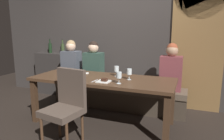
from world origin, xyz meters
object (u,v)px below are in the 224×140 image
(diner_redhead, at_px, (71,61))
(diner_far_end, at_px, (171,68))
(banquette_bench, at_px, (117,96))
(wine_glass_center_back, at_px, (119,76))
(diner_bearded, at_px, (94,63))
(wine_glass_end_right, at_px, (129,72))
(wine_bottle_dark_red, at_px, (50,48))
(wine_glass_far_right, at_px, (83,74))
(dining_table, at_px, (102,83))
(wine_glass_center_front, at_px, (117,69))
(fork_on_table, at_px, (95,81))
(wine_bottle_pale_label, at_px, (63,48))
(chair_near_side, at_px, (66,103))
(dessert_plate, at_px, (104,81))

(diner_redhead, relative_size, diner_far_end, 1.02)
(banquette_bench, xyz_separation_m, wine_glass_center_back, (0.36, -0.93, 0.62))
(diner_bearded, distance_m, wine_glass_end_right, 1.15)
(banquette_bench, height_order, wine_bottle_dark_red, wine_bottle_dark_red)
(banquette_bench, xyz_separation_m, wine_glass_far_right, (-0.17, -1.01, 0.62))
(wine_glass_end_right, bearing_deg, wine_glass_center_back, -103.55)
(wine_bottle_dark_red, height_order, wine_glass_center_back, wine_bottle_dark_red)
(dining_table, height_order, wine_glass_center_front, wine_glass_center_front)
(wine_glass_center_back, xyz_separation_m, wine_glass_center_front, (-0.19, 0.43, 0.00))
(diner_far_end, relative_size, wine_glass_center_back, 4.91)
(dining_table, xyz_separation_m, fork_on_table, (-0.02, -0.23, 0.09))
(banquette_bench, xyz_separation_m, diner_redhead, (-1.01, 0.03, 0.61))
(wine_glass_far_right, relative_size, wine_glass_end_right, 1.00)
(wine_bottle_pale_label, relative_size, wine_glass_end_right, 1.99)
(diner_far_end, relative_size, wine_glass_far_right, 4.91)
(fork_on_table, bearing_deg, wine_glass_center_front, 70.45)
(diner_bearded, bearing_deg, chair_near_side, -77.70)
(diner_bearded, bearing_deg, wine_bottle_dark_red, 165.11)
(wine_bottle_dark_red, bearing_deg, diner_far_end, -6.98)
(diner_far_end, relative_size, wine_bottle_pale_label, 2.47)
(dining_table, bearing_deg, wine_glass_center_back, -33.42)
(chair_near_side, bearing_deg, wine_bottle_dark_red, 131.60)
(wine_glass_center_back, distance_m, wine_glass_end_right, 0.28)
(diner_far_end, height_order, wine_bottle_dark_red, wine_bottle_dark_red)
(diner_redhead, relative_size, wine_bottle_dark_red, 2.52)
(wine_glass_center_front, bearing_deg, wine_bottle_pale_label, 151.96)
(dessert_plate, bearing_deg, fork_on_table, -175.45)
(diner_far_end, relative_size, wine_glass_center_front, 4.91)
(wine_bottle_dark_red, bearing_deg, wine_glass_center_back, -31.37)
(wine_glass_center_back, distance_m, wine_glass_far_right, 0.53)
(dessert_plate, height_order, fork_on_table, dessert_plate)
(diner_redhead, distance_m, wine_glass_center_back, 1.67)
(banquette_bench, bearing_deg, wine_bottle_pale_label, 166.81)
(diner_far_end, bearing_deg, wine_bottle_pale_label, 172.67)
(diner_redhead, relative_size, wine_glass_end_right, 5.01)
(wine_glass_far_right, bearing_deg, diner_far_end, 42.52)
(banquette_bench, bearing_deg, chair_near_side, -97.41)
(wine_glass_end_right, relative_size, dessert_plate, 0.86)
(banquette_bench, relative_size, wine_glass_far_right, 15.24)
(wine_bottle_dark_red, xyz_separation_m, wine_bottle_pale_label, (0.36, -0.03, 0.00))
(diner_bearded, distance_m, fork_on_table, 1.07)
(diner_redhead, bearing_deg, wine_bottle_pale_label, 142.93)
(wine_bottle_dark_red, distance_m, wine_glass_end_right, 2.42)
(banquette_bench, bearing_deg, wine_glass_far_right, -99.43)
(wine_glass_end_right, distance_m, dessert_plate, 0.40)
(banquette_bench, relative_size, dessert_plate, 13.16)
(wine_glass_end_right, distance_m, fork_on_table, 0.53)
(chair_near_side, height_order, wine_glass_center_front, chair_near_side)
(diner_bearded, bearing_deg, diner_far_end, 0.13)
(wine_glass_center_front, height_order, dessert_plate, wine_glass_center_front)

